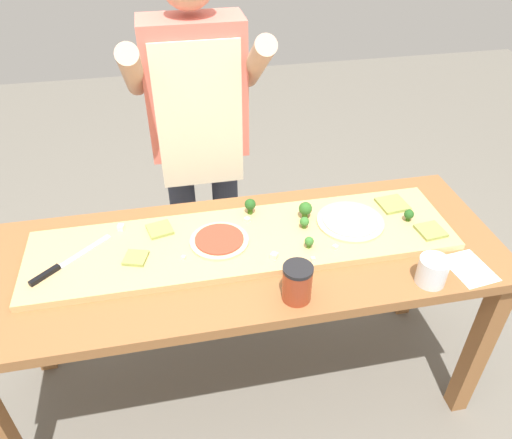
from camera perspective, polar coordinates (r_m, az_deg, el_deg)
The scene contains 25 objects.
ground_plane at distance 2.35m, azimuth -1.29°, elevation -18.50°, with size 8.00×8.00×0.00m, color #6B665B.
prep_table at distance 1.82m, azimuth -1.58°, elevation -6.28°, with size 1.89×0.69×0.79m.
cutting_board at distance 1.78m, azimuth -1.39°, elevation -2.54°, with size 1.54×0.38×0.03m, color tan.
chefs_knife at distance 1.77m, azimuth -21.90°, elevation -5.05°, with size 0.25×0.23×0.02m.
pizza_whole_tomato_red at distance 1.75m, azimuth -4.31°, elevation -2.43°, with size 0.21×0.21×0.02m.
pizza_whole_cheese_artichoke at distance 1.87m, azimuth 10.96°, elevation -0.18°, with size 0.25×0.25×0.02m.
pizza_slice_far_right at distance 1.83m, azimuth -11.18°, elevation -1.15°, with size 0.09×0.09×0.01m, color #899E4C.
pizza_slice_center at distance 2.00m, azimuth 15.67°, elevation 1.73°, with size 0.11×0.11×0.01m, color #899E4C.
pizza_slice_far_left at distance 1.90m, azimuth 19.73°, elevation -1.25°, with size 0.09×0.09×0.01m, color #899E4C.
pizza_slice_near_right at distance 1.72m, azimuth -13.88°, elevation -4.45°, with size 0.08×0.08×0.01m, color #899E4C.
broccoli_floret_front_mid at distance 1.81m, azimuth 5.68°, elevation -0.28°, with size 0.04×0.04×0.05m.
broccoli_floret_center_right at distance 1.86m, azimuth -0.69°, elevation 1.71°, with size 0.04×0.04×0.06m.
broccoli_floret_back_mid at distance 1.72m, azimuth 6.23°, elevation -2.58°, with size 0.03×0.03×0.05m.
broccoli_floret_center_left at distance 1.92m, azimuth 17.44°, elevation 0.55°, with size 0.04×0.04×0.05m.
broccoli_floret_back_right at distance 1.85m, azimuth 5.79°, elevation 1.23°, with size 0.05×0.05×0.07m.
cheese_crumble_a at distance 1.84m, azimuth -1.04°, elevation -0.04°, with size 0.02×0.02×0.02m, color silver.
cheese_crumble_b at distance 1.70m, azimuth -8.48°, elevation -4.43°, with size 0.01×0.01×0.01m, color silver.
cheese_crumble_c at distance 1.68m, azimuth 2.14°, elevation -4.26°, with size 0.02×0.02×0.02m, color silver.
cheese_crumble_d at distance 1.87m, azimuth -15.51°, elevation -0.91°, with size 0.02×0.02×0.02m, color white.
cheese_crumble_e at distance 1.68m, azimuth 6.68°, elevation -4.61°, with size 0.01×0.01×0.01m, color silver.
cheese_crumble_f at distance 1.74m, azimuth 9.25°, elevation -3.22°, with size 0.02×0.02×0.02m, color silver.
flour_cup at distance 1.71m, azimuth 19.87°, elevation -5.81°, with size 0.10×0.10×0.10m.
sauce_jar at distance 1.55m, azimuth 4.83°, elevation -7.37°, with size 0.10×0.10×0.13m.
recipe_note at distance 1.84m, azimuth 23.68°, elevation -5.26°, with size 0.13×0.17×0.00m, color white.
cook_center at distance 2.11m, azimuth -6.70°, elevation 10.45°, with size 0.54×0.39×1.67m.
Camera 1 is at (-0.21, -1.31, 1.94)m, focal length 34.23 mm.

